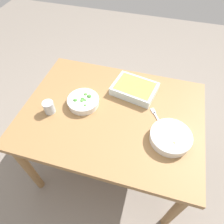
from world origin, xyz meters
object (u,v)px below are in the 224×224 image
drink_cup (49,108)px  fork_on_table (156,117)px  baking_dish (135,88)px  spoon_by_stew (163,141)px  stew_bowl (171,137)px  broccoli_bowl (83,101)px

drink_cup → fork_on_table: drink_cup is taller
baking_dish → spoon_by_stew: (0.25, -0.36, -0.03)m
baking_dish → spoon_by_stew: baking_dish is taller
drink_cup → spoon_by_stew: size_ratio=0.52×
stew_bowl → baking_dish: (-0.29, 0.34, 0.00)m
stew_bowl → broccoli_bowl: broccoli_bowl is taller
broccoli_bowl → drink_cup: 0.23m
drink_cup → stew_bowl: bearing=-0.5°
drink_cup → spoon_by_stew: 0.75m
spoon_by_stew → baking_dish: bearing=124.7°
drink_cup → fork_on_table: (0.69, 0.15, -0.04)m
fork_on_table → stew_bowl: bearing=-57.0°
stew_bowl → drink_cup: size_ratio=2.92×
stew_bowl → spoon_by_stew: size_ratio=1.52×
stew_bowl → spoon_by_stew: stew_bowl is taller
baking_dish → fork_on_table: 0.27m
baking_dish → broccoli_bowl: bearing=-145.9°
spoon_by_stew → fork_on_table: size_ratio=1.03×
broccoli_bowl → baking_dish: bearing=34.1°
drink_cup → broccoli_bowl: bearing=32.5°
broccoli_bowl → spoon_by_stew: 0.58m
stew_bowl → fork_on_table: bearing=123.0°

